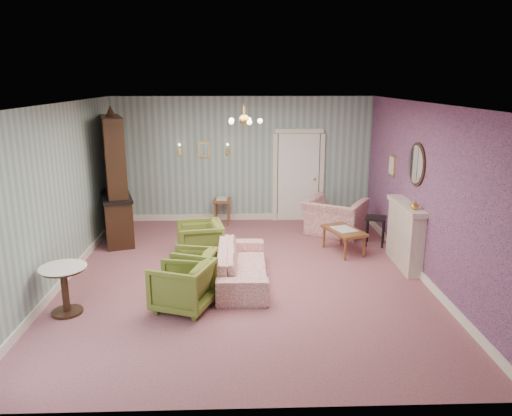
{
  "coord_description": "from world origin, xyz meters",
  "views": [
    {
      "loc": [
        -0.08,
        -7.83,
        3.27
      ],
      "look_at": [
        0.2,
        0.4,
        1.1
      ],
      "focal_mm": 34.42,
      "sensor_mm": 36.0,
      "label": 1
    }
  ],
  "objects_px": {
    "olive_chair_b": "(190,269)",
    "olive_chair_c": "(200,240)",
    "coffee_table": "(343,241)",
    "dresser": "(114,176)",
    "sofa_chintz": "(242,259)",
    "pedestal_table": "(65,290)",
    "wingback_chair": "(335,211)",
    "fireplace": "(405,235)",
    "olive_chair_a": "(183,283)",
    "side_table_black": "(375,231)"
  },
  "relations": [
    {
      "from": "fireplace",
      "to": "olive_chair_b",
      "type": "bearing_deg",
      "value": -165.26
    },
    {
      "from": "olive_chair_a",
      "to": "olive_chair_b",
      "type": "xyz_separation_m",
      "value": [
        0.05,
        0.61,
        -0.03
      ]
    },
    {
      "from": "sofa_chintz",
      "to": "pedestal_table",
      "type": "relative_size",
      "value": 2.83
    },
    {
      "from": "coffee_table",
      "to": "side_table_black",
      "type": "xyz_separation_m",
      "value": [
        0.73,
        0.4,
        0.06
      ]
    },
    {
      "from": "olive_chair_b",
      "to": "side_table_black",
      "type": "distance_m",
      "value": 4.11
    },
    {
      "from": "olive_chair_b",
      "to": "sofa_chintz",
      "type": "xyz_separation_m",
      "value": [
        0.82,
        0.35,
        0.03
      ]
    },
    {
      "from": "olive_chair_a",
      "to": "fireplace",
      "type": "height_order",
      "value": "fireplace"
    },
    {
      "from": "olive_chair_c",
      "to": "pedestal_table",
      "type": "relative_size",
      "value": 1.14
    },
    {
      "from": "olive_chair_c",
      "to": "fireplace",
      "type": "relative_size",
      "value": 0.58
    },
    {
      "from": "fireplace",
      "to": "sofa_chintz",
      "type": "bearing_deg",
      "value": -167.71
    },
    {
      "from": "side_table_black",
      "to": "pedestal_table",
      "type": "height_order",
      "value": "pedestal_table"
    },
    {
      "from": "olive_chair_b",
      "to": "side_table_black",
      "type": "relative_size",
      "value": 1.24
    },
    {
      "from": "olive_chair_b",
      "to": "pedestal_table",
      "type": "height_order",
      "value": "olive_chair_b"
    },
    {
      "from": "dresser",
      "to": "olive_chair_c",
      "type": "bearing_deg",
      "value": -54.07
    },
    {
      "from": "dresser",
      "to": "fireplace",
      "type": "height_order",
      "value": "dresser"
    },
    {
      "from": "olive_chair_b",
      "to": "sofa_chintz",
      "type": "bearing_deg",
      "value": 124.41
    },
    {
      "from": "sofa_chintz",
      "to": "pedestal_table",
      "type": "distance_m",
      "value": 2.75
    },
    {
      "from": "dresser",
      "to": "olive_chair_b",
      "type": "bearing_deg",
      "value": -74.08
    },
    {
      "from": "coffee_table",
      "to": "dresser",
      "type": "bearing_deg",
      "value": 167.77
    },
    {
      "from": "olive_chair_a",
      "to": "side_table_black",
      "type": "height_order",
      "value": "olive_chair_a"
    },
    {
      "from": "sofa_chintz",
      "to": "side_table_black",
      "type": "height_order",
      "value": "sofa_chintz"
    },
    {
      "from": "wingback_chair",
      "to": "pedestal_table",
      "type": "height_order",
      "value": "wingback_chair"
    },
    {
      "from": "olive_chair_b",
      "to": "olive_chair_c",
      "type": "xyz_separation_m",
      "value": [
        0.05,
        1.34,
        0.04
      ]
    },
    {
      "from": "olive_chair_c",
      "to": "fireplace",
      "type": "bearing_deg",
      "value": 74.19
    },
    {
      "from": "sofa_chintz",
      "to": "dresser",
      "type": "relative_size",
      "value": 0.75
    },
    {
      "from": "side_table_black",
      "to": "dresser",
      "type": "bearing_deg",
      "value": 173.61
    },
    {
      "from": "olive_chair_a",
      "to": "sofa_chintz",
      "type": "distance_m",
      "value": 1.3
    },
    {
      "from": "olive_chair_c",
      "to": "coffee_table",
      "type": "xyz_separation_m",
      "value": [
        2.74,
        0.37,
        -0.17
      ]
    },
    {
      "from": "olive_chair_b",
      "to": "wingback_chair",
      "type": "height_order",
      "value": "wingback_chair"
    },
    {
      "from": "fireplace",
      "to": "coffee_table",
      "type": "height_order",
      "value": "fireplace"
    },
    {
      "from": "dresser",
      "to": "coffee_table",
      "type": "distance_m",
      "value": 4.81
    },
    {
      "from": "side_table_black",
      "to": "wingback_chair",
      "type": "bearing_deg",
      "value": 132.23
    },
    {
      "from": "dresser",
      "to": "fireplace",
      "type": "relative_size",
      "value": 1.94
    },
    {
      "from": "side_table_black",
      "to": "pedestal_table",
      "type": "bearing_deg",
      "value": -151.71
    },
    {
      "from": "dresser",
      "to": "pedestal_table",
      "type": "height_order",
      "value": "dresser"
    },
    {
      "from": "side_table_black",
      "to": "olive_chair_a",
      "type": "bearing_deg",
      "value": -142.65
    },
    {
      "from": "olive_chair_b",
      "to": "coffee_table",
      "type": "distance_m",
      "value": 3.28
    },
    {
      "from": "sofa_chintz",
      "to": "wingback_chair",
      "type": "bearing_deg",
      "value": -38.48
    },
    {
      "from": "olive_chair_a",
      "to": "dresser",
      "type": "height_order",
      "value": "dresser"
    },
    {
      "from": "dresser",
      "to": "side_table_black",
      "type": "height_order",
      "value": "dresser"
    },
    {
      "from": "olive_chair_b",
      "to": "olive_chair_c",
      "type": "bearing_deg",
      "value": -170.71
    },
    {
      "from": "wingback_chair",
      "to": "coffee_table",
      "type": "xyz_separation_m",
      "value": [
        -0.04,
        -1.15,
        -0.29
      ]
    },
    {
      "from": "olive_chair_c",
      "to": "side_table_black",
      "type": "bearing_deg",
      "value": 92.27
    },
    {
      "from": "olive_chair_b",
      "to": "fireplace",
      "type": "distance_m",
      "value": 3.86
    },
    {
      "from": "fireplace",
      "to": "wingback_chair",
      "type": "bearing_deg",
      "value": 115.41
    },
    {
      "from": "coffee_table",
      "to": "fireplace",
      "type": "bearing_deg",
      "value": -37.96
    },
    {
      "from": "olive_chair_a",
      "to": "olive_chair_b",
      "type": "distance_m",
      "value": 0.62
    },
    {
      "from": "olive_chair_a",
      "to": "wingback_chair",
      "type": "relative_size",
      "value": 0.67
    },
    {
      "from": "wingback_chair",
      "to": "pedestal_table",
      "type": "relative_size",
      "value": 1.66
    },
    {
      "from": "olive_chair_b",
      "to": "dresser",
      "type": "xyz_separation_m",
      "value": [
        -1.78,
        2.7,
        0.99
      ]
    }
  ]
}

